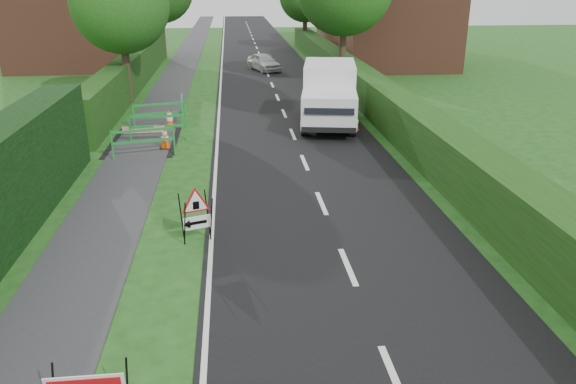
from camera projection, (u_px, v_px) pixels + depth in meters
ground at (227, 300)px, 10.46m from camera, size 120.00×120.00×0.00m
road_surface at (260, 55)px, 43.19m from camera, size 6.00×90.00×0.02m
footpath at (187, 56)px, 42.67m from camera, size 2.00×90.00×0.02m
hedge_west_far at (134, 88)px, 30.42m from camera, size 1.00×24.00×1.80m
hedge_east at (368, 107)px, 25.93m from camera, size 1.20×50.00×1.50m
house_west at (70, 22)px, 36.33m from camera, size 7.50×7.40×7.88m
house_east_a at (395, 22)px, 36.46m from camera, size 7.50×7.40×7.88m
house_east_b at (362, 10)px, 49.55m from camera, size 7.50×7.40×7.88m
tree_nw at (120, 4)px, 25.13m from camera, size 4.40×4.40×6.70m
triangle_sign at (195, 211)px, 12.41m from camera, size 0.97×0.97×1.12m
works_van at (329, 93)px, 22.46m from camera, size 2.87×5.47×2.37m
traffic_cone_0 at (355, 121)px, 21.74m from camera, size 0.38×0.38×0.79m
traffic_cone_1 at (352, 110)px, 23.59m from camera, size 0.38×0.38×0.79m
traffic_cone_2 at (339, 99)px, 25.74m from camera, size 0.38×0.38×0.79m
traffic_cone_3 at (165, 138)px, 19.51m from camera, size 0.38×0.38×0.79m
traffic_cone_4 at (169, 119)px, 22.16m from camera, size 0.38×0.38×0.79m
ped_barrier_0 at (143, 139)px, 18.50m from camera, size 2.09×0.81×1.00m
ped_barrier_1 at (158, 124)px, 20.35m from camera, size 2.07×0.45×1.00m
ped_barrier_2 at (159, 111)px, 22.25m from camera, size 2.09×0.77×1.00m
ped_barrier_3 at (182, 106)px, 23.24m from camera, size 0.50×2.08×1.00m
redwhite_plank at (145, 141)px, 20.50m from camera, size 1.50×0.07×0.25m
hatchback_car at (264, 62)px, 35.73m from camera, size 2.29×3.44×1.09m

